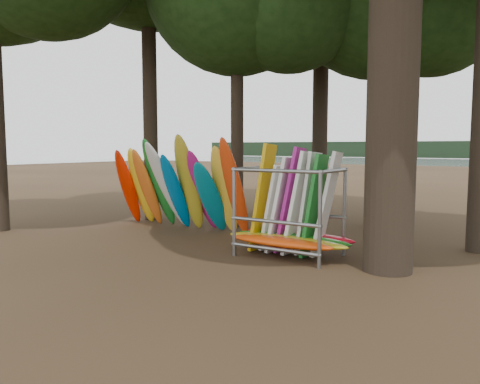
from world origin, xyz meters
The scene contains 4 objects.
ground centered at (0.00, 0.00, 0.00)m, with size 120.00×120.00×0.00m, color #47331E.
lake centered at (0.00, 60.00, 0.00)m, with size 160.00×160.00×0.00m, color gray.
kayak_row centered at (-2.73, 1.91, 1.37)m, with size 5.10×1.99×3.20m.
storage_rack centered at (1.98, 0.57, 1.01)m, with size 3.24×1.54×2.79m.
Camera 1 is at (7.17, -9.64, 2.69)m, focal length 35.00 mm.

